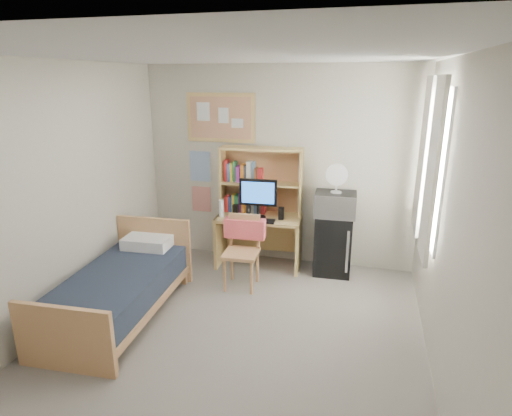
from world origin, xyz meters
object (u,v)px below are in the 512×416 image
(microwave, at_px, (335,204))
(desk, at_px, (259,241))
(speaker_left, at_px, (236,211))
(mini_fridge, at_px, (333,244))
(bulletin_board, at_px, (221,118))
(desk_fan, at_px, (337,180))
(bed, at_px, (119,295))
(desk_chair, at_px, (241,253))
(speaker_right, at_px, (281,213))
(monitor, at_px, (258,199))

(microwave, bearing_deg, desk, 178.94)
(speaker_left, bearing_deg, mini_fridge, 1.80)
(bulletin_board, xyz_separation_m, desk, (0.60, -0.28, -1.58))
(desk_fan, bearing_deg, bed, -143.69)
(microwave, distance_m, desk_fan, 0.31)
(desk_chair, bearing_deg, desk_fan, 31.09)
(desk_chair, height_order, speaker_right, desk_chair)
(desk, xyz_separation_m, microwave, (0.97, 0.02, 0.58))
(mini_fridge, xyz_separation_m, monitor, (-0.97, -0.10, 0.55))
(desk_chair, xyz_separation_m, microwave, (1.02, 0.68, 0.49))
(desk_chair, bearing_deg, microwave, 31.09)
(mini_fridge, bearing_deg, monitor, -176.35)
(mini_fridge, height_order, speaker_left, speaker_left)
(desk_chair, xyz_separation_m, bed, (-1.05, -0.97, -0.19))
(bulletin_board, height_order, bed, bulletin_board)
(mini_fridge, relative_size, speaker_left, 4.84)
(desk, xyz_separation_m, mini_fridge, (0.97, 0.04, 0.05))
(desk_chair, xyz_separation_m, monitor, (0.05, 0.60, 0.51))
(bed, height_order, desk_fan, desk_fan)
(speaker_right, distance_m, desk_fan, 0.82)
(desk_chair, distance_m, microwave, 1.32)
(mini_fridge, bearing_deg, microwave, -90.00)
(bulletin_board, xyz_separation_m, desk_fan, (1.57, -0.26, -0.68))
(speaker_right, xyz_separation_m, desk_fan, (0.67, 0.06, 0.47))
(desk, distance_m, desk_fan, 1.32)
(monitor, xyz_separation_m, desk_fan, (0.97, 0.08, 0.29))
(desk, xyz_separation_m, speaker_left, (-0.30, -0.08, 0.42))
(mini_fridge, xyz_separation_m, microwave, (0.00, -0.02, 0.54))
(speaker_right, bearing_deg, speaker_left, -180.00)
(desk, bearing_deg, desk_fan, -2.37)
(bulletin_board, xyz_separation_m, bed, (-0.50, -1.91, -1.68))
(desk, distance_m, speaker_left, 0.52)
(desk_fan, bearing_deg, monitor, -177.52)
(mini_fridge, relative_size, desk_fan, 2.38)
(bed, distance_m, speaker_right, 2.18)
(bed, bearing_deg, desk, 52.98)
(desk_fan, bearing_deg, speaker_right, -177.00)
(bed, relative_size, speaker_right, 11.18)
(microwave, bearing_deg, speaker_right, -177.00)
(speaker_right, bearing_deg, desk, 168.69)
(desk_chair, distance_m, speaker_left, 0.71)
(monitor, relative_size, microwave, 1.02)
(desk_chair, distance_m, bed, 1.44)
(bulletin_board, xyz_separation_m, mini_fridge, (1.57, -0.24, -1.53))
(desk_chair, xyz_separation_m, speaker_right, (0.35, 0.62, 0.33))
(bulletin_board, bearing_deg, mini_fridge, -8.84)
(bulletin_board, height_order, mini_fridge, bulletin_board)
(speaker_right, xyz_separation_m, microwave, (0.67, 0.06, 0.16))
(bulletin_board, distance_m, desk, 1.71)
(bulletin_board, bearing_deg, desk, -25.41)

